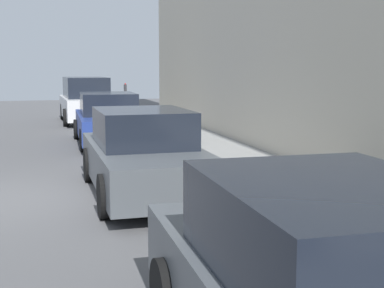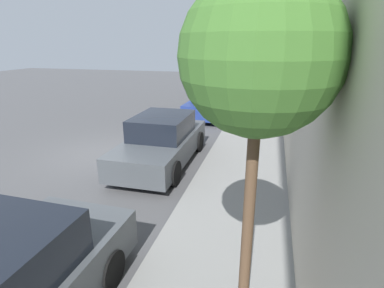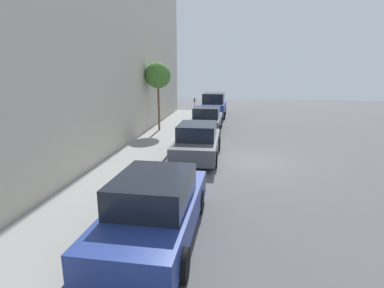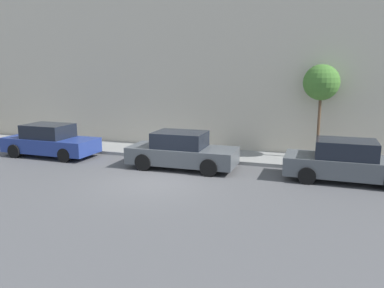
# 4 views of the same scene
# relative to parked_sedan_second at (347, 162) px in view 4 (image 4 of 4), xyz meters

# --- Properties ---
(ground_plane) EXTENTS (60.00, 60.00, 0.00)m
(ground_plane) POSITION_rel_parked_sedan_second_xyz_m (-2.32, 6.61, -0.73)
(ground_plane) COLOR #515154
(sidewalk) EXTENTS (2.47, 32.00, 0.15)m
(sidewalk) POSITION_rel_parked_sedan_second_xyz_m (2.42, 6.61, -0.65)
(sidewalk) COLOR gray
(sidewalk) RESTS_ON ground_plane
(parked_sedan_second) EXTENTS (1.92, 4.53, 1.54)m
(parked_sedan_second) POSITION_rel_parked_sedan_second_xyz_m (0.00, 0.00, 0.00)
(parked_sedan_second) COLOR #4C5156
(parked_sedan_second) RESTS_ON ground_plane
(parked_sedan_third) EXTENTS (1.92, 4.51, 1.54)m
(parked_sedan_third) POSITION_rel_parked_sedan_second_xyz_m (-0.13, 6.42, -0.00)
(parked_sedan_third) COLOR #4C5156
(parked_sedan_third) RESTS_ON ground_plane
(parked_sedan_fourth) EXTENTS (1.92, 4.54, 1.54)m
(parked_sedan_fourth) POSITION_rel_parked_sedan_second_xyz_m (0.05, 13.17, -0.00)
(parked_sedan_fourth) COLOR navy
(parked_sedan_fourth) RESTS_ON ground_plane
(street_tree) EXTENTS (1.56, 1.56, 4.16)m
(street_tree) POSITION_rel_parked_sedan_second_xyz_m (2.92, 1.05, 2.78)
(street_tree) COLOR brown
(street_tree) RESTS_ON sidewalk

